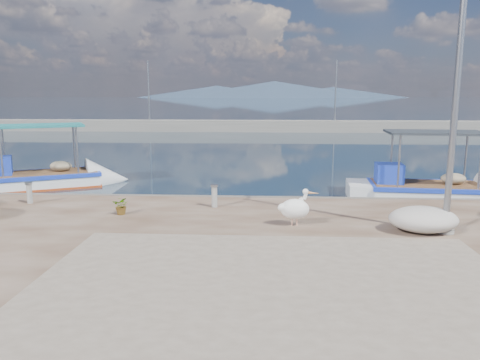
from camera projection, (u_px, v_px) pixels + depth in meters
The scene contains 12 objects.
ground at pixel (231, 262), 11.21m from camera, with size 1400.00×1400.00×0.00m, color #162635.
quay_patch at pixel (275, 296), 8.12m from camera, with size 9.00×7.00×0.01m, color gray.
breakwater at pixel (259, 126), 50.38m from camera, with size 120.00×2.20×7.50m.
mountains at pixel (270, 90), 647.50m from camera, with size 370.00×280.00×22.00m.
boat_left at pixel (41, 182), 20.18m from camera, with size 6.81×4.87×3.15m.
boat_right at pixel (429, 194), 17.76m from camera, with size 6.48×2.58×3.04m.
pelican at pixel (295, 208), 12.41m from camera, with size 1.04×0.52×1.01m.
lamp_post at pixel (455, 101), 11.28m from camera, with size 0.44×0.96×7.00m.
bollard_near at pixel (214, 195), 14.48m from camera, with size 0.23×0.23×0.71m.
bollard_far at pixel (29, 192), 15.00m from camera, with size 0.22×0.22×0.68m.
potted_plant at pixel (122, 206), 13.61m from camera, with size 0.48×0.41×0.53m, color #33722D.
net_pile_d at pixel (423, 219), 11.88m from camera, with size 1.73×1.30×0.65m, color beige.
Camera 1 is at (0.84, -10.64, 3.95)m, focal length 35.00 mm.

